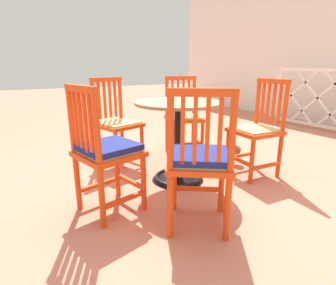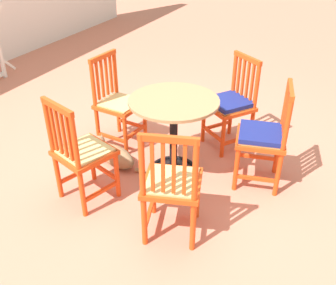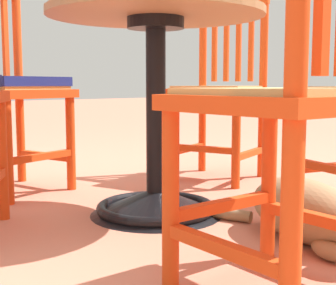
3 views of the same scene
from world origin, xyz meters
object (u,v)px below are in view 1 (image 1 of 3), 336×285
cafe_table (178,151)px  orange_chair_near_fence (106,152)px  orange_chair_at_corner (257,131)px  tabby_cat (217,157)px  orange_chair_facing_out (199,162)px  orange_chair_tucked_in (117,124)px  orange_chair_by_planter (184,118)px

cafe_table → orange_chair_near_fence: (0.20, -0.73, 0.16)m
orange_chair_at_corner → tabby_cat: bearing=-157.3°
orange_chair_near_fence → tabby_cat: 1.38m
orange_chair_facing_out → tabby_cat: orange_chair_facing_out is taller
orange_chair_at_corner → tabby_cat: (-0.37, -0.16, -0.34)m
orange_chair_tucked_in → orange_chair_at_corner: 1.42m
orange_chair_by_planter → orange_chair_near_fence: 1.49m
orange_chair_at_corner → orange_chair_tucked_in: bearing=-133.3°
orange_chair_near_fence → orange_chair_facing_out: bearing=41.5°
orange_chair_tucked_in → orange_chair_near_fence: (0.91, -0.43, 0.01)m
cafe_table → orange_chair_at_corner: orange_chair_at_corner is taller
orange_chair_near_fence → orange_chair_at_corner: same height
cafe_table → orange_chair_by_planter: size_ratio=0.83×
orange_chair_tucked_in → orange_chair_at_corner: same height
cafe_table → orange_chair_by_planter: (-0.64, 0.50, 0.15)m
orange_chair_facing_out → orange_chair_by_planter: bearing=149.0°
orange_chair_tucked_in → orange_chair_facing_out: (1.40, 0.01, 0.01)m
orange_chair_by_planter → orange_chair_near_fence: bearing=-55.8°
tabby_cat → orange_chair_tucked_in: bearing=-124.5°
orange_chair_near_fence → orange_chair_facing_out: (0.49, 0.44, 0.00)m
orange_chair_tucked_in → cafe_table: bearing=23.4°
orange_chair_near_fence → cafe_table: bearing=105.0°
orange_chair_tucked_in → orange_chair_near_fence: size_ratio=1.00×
orange_chair_tucked_in → tabby_cat: size_ratio=1.23×
orange_chair_at_corner → tabby_cat: 0.53m
orange_chair_near_fence → orange_chair_at_corner: bearing=87.4°
orange_chair_by_planter → orange_chair_near_fence: same height
orange_chair_by_planter → orange_chair_facing_out: size_ratio=1.00×
cafe_table → orange_chair_near_fence: 0.78m
orange_chair_tucked_in → orange_chair_near_fence: same height
orange_chair_by_planter → tabby_cat: orange_chair_by_planter is taller
cafe_table → orange_chair_facing_out: orange_chair_facing_out is taller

